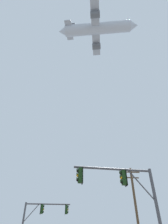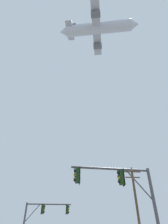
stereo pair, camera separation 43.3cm
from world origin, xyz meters
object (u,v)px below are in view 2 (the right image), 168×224
Objects in this scene: signal_pole_near at (124,190)px; signal_pole_far at (41,217)px; airplane at (98,28)px; utility_pole at (137,208)px.

signal_pole_near reaches higher than signal_pole_far.
airplane is (2.65, 18.27, 48.69)m from signal_pole_near.
airplane is at bearing 36.27° from signal_pole_far.
utility_pole is 48.32m from airplane.
utility_pole is 0.43× the size of airplane.
signal_pole_near is 12.23m from utility_pole.
airplane is at bearing 81.75° from signal_pole_near.
signal_pole_near is 1.03× the size of signal_pole_far.
signal_pole_near is 0.59× the size of utility_pole.
signal_pole_near is 52.07m from airplane.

